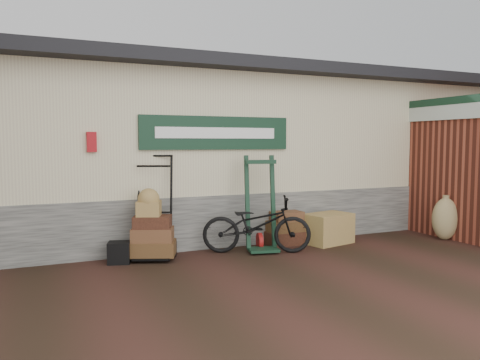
% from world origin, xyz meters
% --- Properties ---
extents(ground, '(80.00, 80.00, 0.00)m').
position_xyz_m(ground, '(0.00, 0.00, 0.00)').
color(ground, black).
rests_on(ground, ground).
extents(station_building, '(14.40, 4.10, 3.20)m').
position_xyz_m(station_building, '(-0.01, 2.74, 1.61)').
color(station_building, '#4C4C47').
rests_on(station_building, ground).
extents(brick_outbuilding, '(1.71, 4.51, 2.62)m').
position_xyz_m(brick_outbuilding, '(4.70, 1.19, 1.30)').
color(brick_outbuilding, maroon).
rests_on(brick_outbuilding, ground).
extents(porter_trolley, '(0.99, 0.87, 1.63)m').
position_xyz_m(porter_trolley, '(-1.41, 0.81, 0.82)').
color(porter_trolley, black).
rests_on(porter_trolley, ground).
extents(green_barrow, '(0.66, 0.59, 1.57)m').
position_xyz_m(green_barrow, '(0.31, 0.53, 0.79)').
color(green_barrow, black).
rests_on(green_barrow, ground).
extents(suitcase_stack, '(0.68, 0.44, 0.59)m').
position_xyz_m(suitcase_stack, '(0.92, 0.81, 0.29)').
color(suitcase_stack, '#321910').
rests_on(suitcase_stack, ground).
extents(wicker_hamper, '(0.91, 0.70, 0.53)m').
position_xyz_m(wicker_hamper, '(1.66, 0.57, 0.27)').
color(wicker_hamper, olive).
rests_on(wicker_hamper, ground).
extents(black_trunk, '(0.38, 0.35, 0.32)m').
position_xyz_m(black_trunk, '(-1.98, 0.66, 0.16)').
color(black_trunk, black).
rests_on(black_trunk, ground).
extents(bicycle, '(1.27, 1.86, 1.03)m').
position_xyz_m(bicycle, '(0.18, 0.44, 0.51)').
color(bicycle, black).
rests_on(bicycle, ground).
extents(burlap_sack_left, '(0.57, 0.51, 0.78)m').
position_xyz_m(burlap_sack_left, '(3.81, -0.04, 0.39)').
color(burlap_sack_left, olive).
rests_on(burlap_sack_left, ground).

